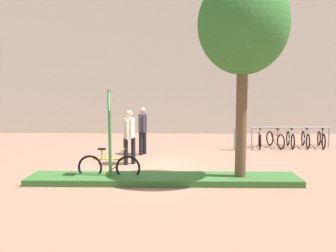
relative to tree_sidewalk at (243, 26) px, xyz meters
name	(u,v)px	position (x,y,z in m)	size (l,w,h in m)	color
ground_plane	(156,168)	(-2.27, 1.65, -3.97)	(60.00, 60.00, 0.00)	#936651
building_facade	(164,37)	(-2.27, 10.41, 1.03)	(28.00, 1.20, 10.00)	beige
planter_strip	(163,179)	(-1.99, 0.00, -3.89)	(7.00, 1.10, 0.16)	#336028
tree_sidewalk	(243,26)	(0.00, 0.00, 0.00)	(2.27, 2.27, 5.26)	brown
parking_sign_post	(110,122)	(-3.37, 0.00, -2.41)	(0.08, 0.36, 2.38)	#2D7238
bike_at_sign	(109,167)	(-3.43, 0.19, -3.62)	(1.68, 0.42, 0.86)	black
bike_rack_cluster	(290,139)	(3.00, 5.60, -3.62)	(3.21, 1.67, 0.83)	#99999E
bollard_steel	(235,139)	(0.65, 4.85, -3.52)	(0.16, 0.16, 0.90)	#ADADB2
person_suited_navy	(143,128)	(-2.86, 3.87, -2.98)	(0.33, 0.59, 1.72)	black
person_casual_tan	(129,134)	(-3.13, 2.18, -2.98)	(0.36, 0.60, 1.72)	black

